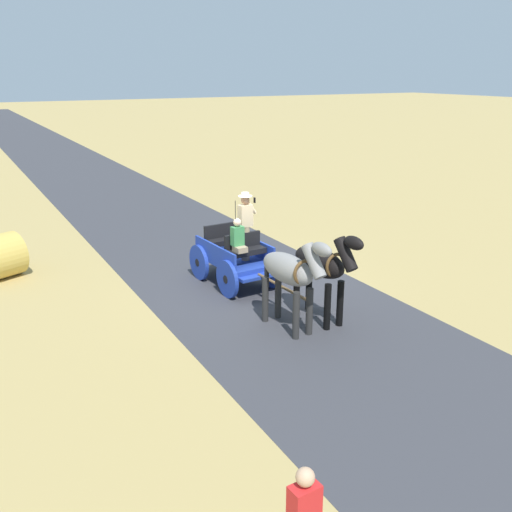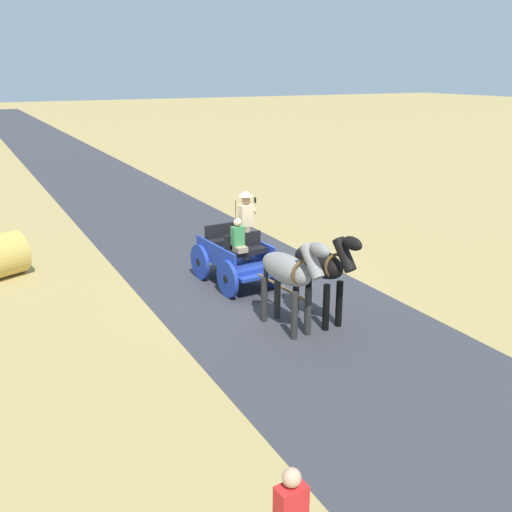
# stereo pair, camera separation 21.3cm
# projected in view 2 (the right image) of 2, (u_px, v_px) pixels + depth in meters

# --- Properties ---
(ground_plane) EXTENTS (200.00, 200.00, 0.00)m
(ground_plane) POSITION_uv_depth(u_px,v_px,m) (251.00, 287.00, 15.00)
(ground_plane) COLOR tan
(road_surface) EXTENTS (5.57, 160.00, 0.01)m
(road_surface) POSITION_uv_depth(u_px,v_px,m) (251.00, 287.00, 15.00)
(road_surface) COLOR #38383D
(road_surface) RESTS_ON ground
(horse_drawn_carriage) EXTENTS (1.56, 4.52, 2.50)m
(horse_drawn_carriage) POSITION_uv_depth(u_px,v_px,m) (236.00, 255.00, 14.97)
(horse_drawn_carriage) COLOR #1E3899
(horse_drawn_carriage) RESTS_ON ground
(horse_near_side) EXTENTS (0.69, 2.14, 2.21)m
(horse_near_side) POSITION_uv_depth(u_px,v_px,m) (321.00, 266.00, 12.57)
(horse_near_side) COLOR black
(horse_near_side) RESTS_ON ground
(horse_off_side) EXTENTS (0.74, 2.14, 2.21)m
(horse_off_side) POSITION_uv_depth(u_px,v_px,m) (289.00, 272.00, 12.14)
(horse_off_side) COLOR gray
(horse_off_side) RESTS_ON ground
(hay_bale) EXTENTS (1.50, 1.55, 1.20)m
(hay_bale) POSITION_uv_depth(u_px,v_px,m) (1.00, 255.00, 15.61)
(hay_bale) COLOR gold
(hay_bale) RESTS_ON ground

